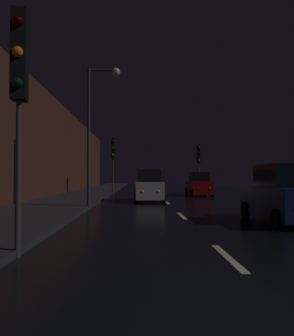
{
  "coord_description": "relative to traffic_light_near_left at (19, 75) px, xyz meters",
  "views": [
    {
      "loc": [
        -1.82,
        -3.36,
        1.65
      ],
      "look_at": [
        -1.39,
        12.12,
        2.08
      ],
      "focal_mm": 33.4,
      "sensor_mm": 36.0,
      "label": 1
    }
  ],
  "objects": [
    {
      "name": "sidewalk_left",
      "position": [
        -2.2,
        21.39,
        -3.67
      ],
      "size": [
        4.4,
        84.0,
        0.15
      ],
      "primitive_type": "cube",
      "color": "#28282B",
      "rests_on": "ground"
    },
    {
      "name": "car_parked_right_near",
      "position": [
        7.69,
        4.67,
        -2.78
      ],
      "size": [
        1.92,
        4.16,
        2.1
      ],
      "rotation": [
        0.0,
        0.0,
        1.57
      ],
      "color": "#141E51",
      "rests_on": "ground"
    },
    {
      "name": "car_parked_right_far",
      "position": [
        7.69,
        20.35,
        -2.81
      ],
      "size": [
        1.87,
        4.05,
        2.04
      ],
      "rotation": [
        0.0,
        0.0,
        1.57
      ],
      "color": "maroon",
      "rests_on": "ground"
    },
    {
      "name": "streetlamp_overhead",
      "position": [
        0.35,
        9.68,
        1.09
      ],
      "size": [
        1.7,
        0.44,
        7.31
      ],
      "color": "#2D2D30",
      "rests_on": "ground"
    },
    {
      "name": "lane_centerline",
      "position": [
        4.29,
        13.03,
        -3.74
      ],
      "size": [
        0.16,
        25.51,
        0.01
      ],
      "color": "beige",
      "rests_on": "ground"
    },
    {
      "name": "traffic_light_near_left",
      "position": [
        0.0,
        0.0,
        0.0
      ],
      "size": [
        0.35,
        0.48,
        5.12
      ],
      "rotation": [
        0.0,
        0.0,
        -1.44
      ],
      "color": "#38383A",
      "rests_on": "ground"
    },
    {
      "name": "traffic_light_far_right",
      "position": [
        8.49,
        24.48,
        -0.19
      ],
      "size": [
        0.31,
        0.46,
        4.88
      ],
      "rotation": [
        0.0,
        0.0,
        -1.56
      ],
      "color": "#38383A",
      "rests_on": "ground"
    },
    {
      "name": "building_facade_left",
      "position": [
        -4.8,
        17.89,
        0.32
      ],
      "size": [
        0.8,
        63.0,
        8.13
      ],
      "primitive_type": "cube",
      "color": "#472319",
      "rests_on": "ground"
    },
    {
      "name": "ground",
      "position": [
        4.29,
        21.39,
        -3.75
      ],
      "size": [
        25.39,
        84.0,
        0.02
      ],
      "primitive_type": "cube",
      "color": "black"
    },
    {
      "name": "car_approaching_headlights",
      "position": [
        3.19,
        14.44,
        -2.78
      ],
      "size": [
        1.93,
        4.19,
        2.11
      ],
      "rotation": [
        0.0,
        0.0,
        -1.57
      ],
      "color": "silver",
      "rests_on": "ground"
    },
    {
      "name": "traffic_light_far_left",
      "position": [
        0.1,
        22.61,
        0.1
      ],
      "size": [
        0.31,
        0.46,
        5.25
      ],
      "rotation": [
        0.0,
        0.0,
        -1.58
      ],
      "color": "#38383A",
      "rests_on": "ground"
    }
  ]
}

